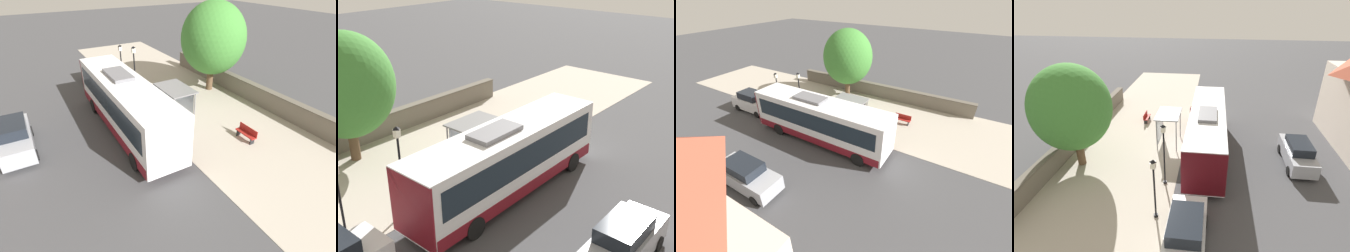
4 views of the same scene
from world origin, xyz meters
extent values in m
plane|color=#424244|center=(0.00, 0.00, 0.00)|extent=(120.00, 120.00, 0.00)
cube|color=#ADA393|center=(-4.50, 0.00, 0.01)|extent=(9.00, 44.00, 0.02)
cube|color=#6B6356|center=(-8.55, 0.00, 0.69)|extent=(0.50, 20.00, 1.38)
cube|color=#5B5449|center=(-8.55, 0.00, 1.42)|extent=(0.60, 20.00, 0.08)
cube|color=white|center=(1.78, -0.32, 1.94)|extent=(2.51, 11.34, 2.97)
cube|color=black|center=(1.78, -0.32, 2.32)|extent=(2.55, 10.43, 1.31)
cube|color=maroon|center=(1.78, -0.32, 0.75)|extent=(2.55, 11.12, 0.59)
cube|color=maroon|center=(1.78, -5.96, 1.94)|extent=(2.55, 0.06, 2.85)
cube|color=black|center=(1.78, 5.32, 3.12)|extent=(1.88, 0.08, 0.42)
cube|color=slate|center=(1.78, -1.17, 3.53)|extent=(1.26, 2.50, 0.22)
cylinder|color=black|center=(0.61, 3.65, 0.50)|extent=(0.30, 1.00, 1.00)
cylinder|color=black|center=(2.96, 3.65, 0.50)|extent=(0.30, 1.00, 1.00)
cylinder|color=black|center=(0.61, -3.83, 0.50)|extent=(0.30, 1.00, 1.00)
cylinder|color=black|center=(2.96, -3.83, 0.50)|extent=(0.30, 1.00, 1.00)
cylinder|color=slate|center=(-0.53, -0.59, 1.29)|extent=(0.08, 0.08, 2.58)
cylinder|color=slate|center=(-0.53, 1.81, 1.29)|extent=(0.08, 0.08, 2.58)
cylinder|color=slate|center=(-2.03, -0.59, 1.29)|extent=(0.08, 0.08, 2.58)
cylinder|color=slate|center=(-2.03, 1.81, 1.29)|extent=(0.08, 0.08, 2.58)
cube|color=slate|center=(-1.28, 0.61, 2.62)|extent=(1.80, 2.70, 0.08)
cube|color=silver|center=(-2.01, 0.61, 1.42)|extent=(0.03, 2.16, 2.07)
cylinder|color=#2D3347|center=(0.13, 4.57, 0.43)|extent=(0.12, 0.12, 0.87)
cylinder|color=#2D3347|center=(0.29, 4.57, 0.43)|extent=(0.12, 0.12, 0.87)
cube|color=maroon|center=(0.21, 4.57, 1.22)|extent=(0.34, 0.22, 0.70)
sphere|color=tan|center=(0.21, 4.57, 1.69)|extent=(0.24, 0.24, 0.24)
cube|color=maroon|center=(-4.09, 4.47, 0.45)|extent=(0.40, 1.46, 0.06)
cube|color=maroon|center=(-4.26, 4.47, 0.68)|extent=(0.04, 1.46, 0.40)
cube|color=black|center=(-4.09, 3.89, 0.23)|extent=(0.32, 0.06, 0.45)
cube|color=black|center=(-4.09, 5.05, 0.23)|extent=(0.32, 0.06, 0.45)
cylinder|color=black|center=(-0.68, -7.41, 0.08)|extent=(0.24, 0.24, 0.16)
cylinder|color=black|center=(-0.68, -7.41, 1.61)|extent=(0.10, 0.10, 3.23)
cylinder|color=black|center=(-0.70, -4.53, 0.08)|extent=(0.24, 0.24, 0.16)
cylinder|color=black|center=(-0.70, -4.53, 1.87)|extent=(0.10, 0.10, 3.73)
cube|color=silver|center=(-0.70, -4.53, 3.91)|extent=(0.24, 0.24, 0.35)
pyramid|color=black|center=(-0.70, -4.53, 4.15)|extent=(0.28, 0.28, 0.14)
cylinder|color=brown|center=(-7.03, -3.06, 1.46)|extent=(0.55, 0.55, 2.93)
ellipsoid|color=#3D7F33|center=(-7.03, -3.06, 4.36)|extent=(5.21, 5.21, 5.73)
cylinder|color=black|center=(0.28, -7.77, 0.32)|extent=(0.22, 0.64, 0.64)
cube|color=#9EA0A8|center=(8.22, -1.21, 0.76)|extent=(1.71, 4.44, 0.97)
cube|color=black|center=(8.22, -1.32, 1.55)|extent=(1.45, 2.31, 0.61)
cylinder|color=black|center=(7.42, 0.24, 0.32)|extent=(0.22, 0.64, 0.64)
cylinder|color=black|center=(9.02, 0.24, 0.32)|extent=(0.22, 0.64, 0.64)
camera|label=1|loc=(6.79, 13.89, 9.18)|focal=28.00mm
camera|label=2|loc=(13.04, -13.86, 11.02)|focal=45.00mm
camera|label=3|loc=(13.74, 9.11, 10.69)|focal=24.00mm
camera|label=4|loc=(2.03, -17.83, 10.86)|focal=28.00mm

